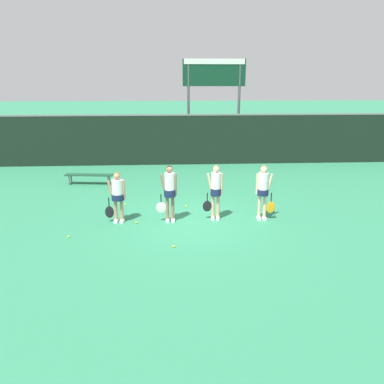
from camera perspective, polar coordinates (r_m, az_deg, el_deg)
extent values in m
plane|color=#2D7F56|center=(11.98, 0.06, -4.23)|extent=(140.00, 140.00, 0.00)
cube|color=black|center=(19.56, -1.35, 7.86)|extent=(60.00, 0.06, 2.54)
cube|color=slate|center=(19.41, -1.38, 11.68)|extent=(60.00, 0.08, 0.08)
cylinder|color=#515156|center=(20.35, -0.55, 12.16)|extent=(0.14, 0.14, 5.32)
cylinder|color=#515156|center=(20.66, 7.11, 12.10)|extent=(0.14, 0.14, 5.32)
cube|color=#0F3823|center=(20.40, 3.40, 17.71)|extent=(3.29, 0.12, 1.36)
cube|color=white|center=(20.35, 3.46, 19.25)|extent=(3.16, 0.02, 0.27)
cube|color=#19472D|center=(16.45, -15.43, 2.53)|extent=(2.06, 0.59, 0.04)
cylinder|color=slate|center=(16.38, -12.47, 1.88)|extent=(0.06, 0.06, 0.40)
cylinder|color=slate|center=(16.14, -12.70, 1.65)|extent=(0.06, 0.06, 0.40)
cylinder|color=slate|center=(16.90, -17.92, 1.92)|extent=(0.06, 0.06, 0.40)
cylinder|color=slate|center=(16.68, -18.22, 1.70)|extent=(0.06, 0.06, 0.40)
cylinder|color=tan|center=(11.86, -10.64, -2.80)|extent=(0.10, 0.10, 0.76)
cylinder|color=tan|center=(11.90, -11.53, -2.78)|extent=(0.10, 0.10, 0.76)
cube|color=white|center=(11.95, -10.59, -4.37)|extent=(0.13, 0.25, 0.09)
cube|color=white|center=(11.99, -11.47, -4.34)|extent=(0.13, 0.25, 0.09)
cylinder|color=#192347|center=(11.74, -11.21, -0.74)|extent=(0.40, 0.40, 0.19)
cylinder|color=white|center=(11.67, -11.27, 0.39)|extent=(0.34, 0.34, 0.62)
sphere|color=tan|center=(11.57, -11.39, 2.35)|extent=(0.21, 0.21, 0.21)
sphere|color=olive|center=(11.58, -11.37, 2.50)|extent=(0.19, 0.19, 0.19)
cylinder|color=tan|center=(11.73, -12.28, 0.34)|extent=(0.20, 0.10, 0.59)
cylinder|color=tan|center=(11.63, -10.30, 0.31)|extent=(0.08, 0.08, 0.59)
cylinder|color=black|center=(11.84, -12.56, -1.47)|extent=(0.03, 0.03, 0.28)
ellipsoid|color=black|center=(11.95, -12.46, -3.00)|extent=(0.28, 0.03, 0.39)
cylinder|color=#8C664C|center=(11.72, -2.94, -2.51)|extent=(0.10, 0.10, 0.86)
cylinder|color=#8C664C|center=(11.73, -3.77, -2.52)|extent=(0.10, 0.10, 0.86)
cube|color=white|center=(11.83, -2.91, -4.31)|extent=(0.11, 0.24, 0.09)
cube|color=white|center=(11.83, -3.74, -4.32)|extent=(0.11, 0.24, 0.09)
cylinder|color=#192347|center=(11.57, -3.40, -0.15)|extent=(0.36, 0.36, 0.22)
cylinder|color=white|center=(11.49, -3.42, 1.19)|extent=(0.31, 0.31, 0.72)
sphere|color=#8C664C|center=(11.37, -3.46, 3.44)|extent=(0.21, 0.21, 0.21)
sphere|color=black|center=(11.39, -3.46, 3.59)|extent=(0.19, 0.19, 0.19)
cylinder|color=#8C664C|center=(11.50, -4.40, 1.12)|extent=(0.22, 0.08, 0.68)
cylinder|color=#8C664C|center=(11.49, -2.50, 1.14)|extent=(0.08, 0.08, 0.68)
cylinder|color=black|center=(11.60, -4.75, -0.94)|extent=(0.03, 0.03, 0.26)
ellipsoid|color=silver|center=(11.70, -4.71, -2.38)|extent=(0.32, 0.03, 0.36)
cylinder|color=tan|center=(11.90, 3.98, -2.28)|extent=(0.10, 0.10, 0.84)
cylinder|color=tan|center=(11.90, 3.22, -2.26)|extent=(0.10, 0.10, 0.84)
cube|color=white|center=(12.00, 3.95, -4.01)|extent=(0.14, 0.25, 0.09)
cube|color=white|center=(12.00, 3.19, -4.00)|extent=(0.14, 0.25, 0.09)
cylinder|color=#192347|center=(11.75, 3.64, 0.02)|extent=(0.33, 0.33, 0.22)
cylinder|color=white|center=(11.67, 3.67, 1.30)|extent=(0.29, 0.29, 0.70)
sphere|color=tan|center=(11.56, 3.71, 3.47)|extent=(0.20, 0.20, 0.20)
sphere|color=olive|center=(11.58, 3.71, 3.61)|extent=(0.19, 0.19, 0.19)
cylinder|color=tan|center=(11.68, 2.76, 1.26)|extent=(0.22, 0.10, 0.67)
cylinder|color=tan|center=(11.68, 4.52, 1.23)|extent=(0.08, 0.08, 0.67)
cylinder|color=black|center=(11.78, 2.34, -0.73)|extent=(0.03, 0.03, 0.26)
ellipsoid|color=black|center=(11.88, 2.33, -2.17)|extent=(0.28, 0.03, 0.36)
cylinder|color=beige|center=(12.10, 11.00, -2.23)|extent=(0.10, 0.10, 0.84)
cylinder|color=beige|center=(12.06, 10.20, -2.24)|extent=(0.10, 0.10, 0.84)
cube|color=white|center=(12.19, 10.93, -3.94)|extent=(0.12, 0.24, 0.09)
cube|color=white|center=(12.16, 10.14, -3.96)|extent=(0.12, 0.24, 0.09)
cylinder|color=#192347|center=(11.93, 10.72, -0.02)|extent=(0.36, 0.36, 0.19)
cylinder|color=white|center=(11.86, 10.80, 1.27)|extent=(0.31, 0.31, 0.69)
sphere|color=beige|center=(11.75, 10.92, 3.41)|extent=(0.22, 0.22, 0.22)
sphere|color=olive|center=(11.76, 10.91, 3.56)|extent=(0.20, 0.20, 0.20)
cylinder|color=beige|center=(11.90, 11.72, 1.21)|extent=(0.21, 0.08, 0.66)
cylinder|color=beige|center=(11.82, 9.91, 1.21)|extent=(0.08, 0.08, 0.66)
cylinder|color=black|center=(12.02, 11.99, -0.77)|extent=(0.03, 0.03, 0.28)
ellipsoid|color=orange|center=(12.12, 11.90, -2.29)|extent=(0.28, 0.03, 0.39)
sphere|color=#CCE033|center=(13.53, -10.16, -1.86)|extent=(0.07, 0.07, 0.07)
sphere|color=#CCE033|center=(13.13, -0.90, -2.17)|extent=(0.06, 0.06, 0.06)
sphere|color=#CCE033|center=(11.20, -18.29, -6.50)|extent=(0.06, 0.06, 0.06)
sphere|color=#CCE033|center=(10.07, -2.82, -8.28)|extent=(0.07, 0.07, 0.07)
sphere|color=#CCE033|center=(12.85, 3.33, -2.63)|extent=(0.07, 0.07, 0.07)
sphere|color=#CCE033|center=(11.78, -8.42, -4.63)|extent=(0.07, 0.07, 0.07)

